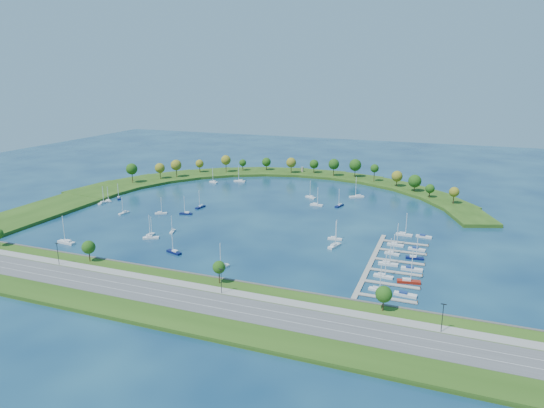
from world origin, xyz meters
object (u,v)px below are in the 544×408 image
(docked_boat_2, at_px, (383,275))
(docked_boat_4, at_px, (388,263))
(docked_boat_3, at_px, (408,281))
(docked_boat_6, at_px, (392,253))
(moored_boat_2, at_px, (151,237))
(moored_boat_20, at_px, (161,213))
(harbor_tower, at_px, (302,169))
(moored_boat_0, at_px, (240,181))
(moored_boat_6, at_px, (186,213))
(docked_boat_7, at_px, (415,257))
(moored_boat_1, at_px, (316,204))
(moored_boat_7, at_px, (200,206))
(moored_boat_14, at_px, (109,200))
(docked_boat_5, at_px, (412,269))
(docked_boat_11, at_px, (424,236))
(moored_boat_12, at_px, (150,235))
(moored_boat_19, at_px, (334,245))
(moored_boat_11, at_px, (124,212))
(moored_boat_10, at_px, (339,205))
(docked_boat_1, at_px, (405,294))
(moored_boat_15, at_px, (214,182))
(docked_boat_0, at_px, (378,289))
(moored_boat_8, at_px, (222,267))
(moored_boat_18, at_px, (119,198))
(moored_boat_17, at_px, (172,231))
(docked_boat_10, at_px, (404,234))
(docked_boat_8, at_px, (395,244))
(dock_system, at_px, (387,265))
(moored_boat_16, at_px, (335,238))
(moored_boat_3, at_px, (311,197))
(docked_boat_9, at_px, (417,249))
(moored_boat_9, at_px, (357,196))
(moored_boat_13, at_px, (103,202))
(moored_boat_4, at_px, (67,242))

(docked_boat_2, distance_m, docked_boat_4, 14.38)
(docked_boat_3, distance_m, docked_boat_6, 31.91)
(moored_boat_2, distance_m, moored_boat_20, 45.33)
(harbor_tower, height_order, moored_boat_0, moored_boat_0)
(moored_boat_6, bearing_deg, docked_boat_7, 154.20)
(moored_boat_1, bearing_deg, moored_boat_0, 150.40)
(moored_boat_7, relative_size, moored_boat_14, 1.15)
(harbor_tower, bearing_deg, docked_boat_5, -59.46)
(docked_boat_4, bearing_deg, docked_boat_11, 71.68)
(moored_boat_12, distance_m, moored_boat_19, 96.90)
(harbor_tower, xyz_separation_m, moored_boat_7, (-29.30, -124.51, -3.19))
(docked_boat_4, bearing_deg, moored_boat_11, 168.38)
(moored_boat_10, distance_m, docked_boat_1, 128.83)
(moored_boat_1, distance_m, moored_boat_19, 76.52)
(moored_boat_15, bearing_deg, moored_boat_14, 82.81)
(moored_boat_10, height_order, docked_boat_7, docked_boat_7)
(docked_boat_0, relative_size, docked_boat_6, 1.08)
(moored_boat_8, distance_m, docked_boat_6, 81.02)
(harbor_tower, height_order, moored_boat_1, moored_boat_1)
(moored_boat_12, distance_m, docked_boat_7, 134.57)
(moored_boat_0, xyz_separation_m, moored_boat_18, (-55.31, -77.97, -0.07))
(moored_boat_17, bearing_deg, docked_boat_7, 76.17)
(docked_boat_10, bearing_deg, docked_boat_8, -95.86)
(docked_boat_10, bearing_deg, docked_boat_1, -81.80)
(dock_system, distance_m, moored_boat_18, 195.91)
(moored_boat_16, xyz_separation_m, moored_boat_17, (-85.07, -19.56, -0.03))
(moored_boat_3, xyz_separation_m, docked_boat_1, (76.66, -131.47, -0.26))
(moored_boat_18, bearing_deg, moored_boat_16, 38.19)
(harbor_tower, relative_size, docked_boat_9, 0.49)
(moored_boat_9, height_order, docked_boat_7, moored_boat_9)
(docked_boat_0, bearing_deg, moored_boat_20, 163.54)
(docked_boat_5, bearing_deg, docked_boat_7, 90.27)
(docked_boat_4, relative_size, docked_boat_7, 1.06)
(docked_boat_2, bearing_deg, moored_boat_19, 141.00)
(docked_boat_3, distance_m, docked_boat_11, 60.95)
(moored_boat_6, height_order, moored_boat_11, moored_boat_6)
(moored_boat_7, height_order, moored_boat_13, moored_boat_7)
(moored_boat_19, height_order, docked_boat_3, docked_boat_3)
(moored_boat_15, bearing_deg, docked_boat_1, 157.57)
(moored_boat_4, bearing_deg, moored_boat_6, -108.71)
(moored_boat_17, relative_size, moored_boat_18, 0.87)
(moored_boat_0, relative_size, moored_boat_6, 1.18)
(moored_boat_2, relative_size, moored_boat_6, 1.06)
(moored_boat_2, bearing_deg, moored_boat_1, 27.52)
(moored_boat_12, relative_size, moored_boat_14, 1.13)
(moored_boat_3, bearing_deg, moored_boat_10, 174.76)
(moored_boat_7, relative_size, docked_boat_9, 1.42)
(moored_boat_7, distance_m, docked_boat_7, 142.04)
(moored_boat_20, bearing_deg, docked_boat_9, -34.63)
(moored_boat_8, bearing_deg, docked_boat_9, 142.02)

